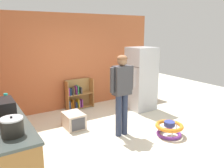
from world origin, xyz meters
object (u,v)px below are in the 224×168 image
(teal_cup, at_px, (6,96))
(pet_carrier, at_px, (74,120))
(standing_person, at_px, (122,88))
(kitchen_counter, at_px, (5,142))
(crock_pot, at_px, (12,127))
(banana_bunch, at_px, (7,124))
(refrigerator, at_px, (141,79))
(orange_cup, at_px, (20,121))
(baby_walker, at_px, (169,129))
(bookshelf, at_px, (78,96))
(microwave, at_px, (2,109))

(teal_cup, bearing_deg, pet_carrier, -7.31)
(standing_person, bearing_deg, teal_cup, 152.77)
(kitchen_counter, bearing_deg, pet_carrier, 29.35)
(crock_pot, relative_size, banana_bunch, 1.82)
(refrigerator, distance_m, standing_person, 1.83)
(refrigerator, relative_size, orange_cup, 18.74)
(baby_walker, xyz_separation_m, crock_pot, (-3.12, -0.20, 0.86))
(bookshelf, xyz_separation_m, banana_bunch, (-2.20, -2.54, 0.56))
(kitchen_counter, height_order, standing_person, standing_person)
(banana_bunch, bearing_deg, orange_cup, -8.89)
(banana_bunch, height_order, teal_cup, teal_cup)
(kitchen_counter, bearing_deg, teal_cup, 79.23)
(bookshelf, distance_m, standing_person, 2.24)
(kitchen_counter, height_order, teal_cup, teal_cup)
(pet_carrier, distance_m, teal_cup, 1.57)
(microwave, relative_size, orange_cup, 5.05)
(baby_walker, bearing_deg, refrigerator, 70.87)
(bookshelf, xyz_separation_m, baby_walker, (0.94, -2.72, -0.21))
(baby_walker, bearing_deg, orange_cup, 177.08)
(microwave, distance_m, crock_pot, 0.76)
(pet_carrier, bearing_deg, bookshelf, 62.05)
(pet_carrier, distance_m, banana_bunch, 2.16)
(kitchen_counter, distance_m, teal_cup, 1.18)
(pet_carrier, distance_m, orange_cup, 2.06)
(bookshelf, height_order, teal_cup, teal_cup)
(bookshelf, xyz_separation_m, teal_cup, (-2.01, -1.06, 0.58))
(standing_person, distance_m, pet_carrier, 1.46)
(bookshelf, height_order, banana_bunch, banana_bunch)
(baby_walker, distance_m, crock_pot, 3.24)
(refrigerator, xyz_separation_m, crock_pot, (-3.71, -1.90, 0.13))
(baby_walker, bearing_deg, crock_pot, -176.30)
(pet_carrier, xyz_separation_m, orange_cup, (-1.37, -1.33, 0.77))
(kitchen_counter, bearing_deg, standing_person, -0.67)
(banana_bunch, bearing_deg, teal_cup, 82.60)
(pet_carrier, xyz_separation_m, microwave, (-1.56, -0.92, 0.86))
(crock_pot, bearing_deg, banana_bunch, 93.29)
(standing_person, relative_size, microwave, 3.64)
(kitchen_counter, distance_m, microwave, 0.59)
(kitchen_counter, distance_m, baby_walker, 3.22)
(standing_person, distance_m, teal_cup, 2.36)
(refrigerator, xyz_separation_m, bookshelf, (-1.53, 1.02, -0.52))
(refrigerator, distance_m, teal_cup, 3.54)
(refrigerator, xyz_separation_m, pet_carrier, (-2.18, -0.21, -0.71))
(orange_cup, bearing_deg, teal_cup, 89.45)
(microwave, height_order, banana_bunch, microwave)
(standing_person, xyz_separation_m, crock_pot, (-2.27, -0.78, -0.03))
(bookshelf, height_order, pet_carrier, bookshelf)
(crock_pot, relative_size, teal_cup, 3.03)
(kitchen_counter, bearing_deg, banana_bunch, -88.97)
(bookshelf, relative_size, microwave, 1.77)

